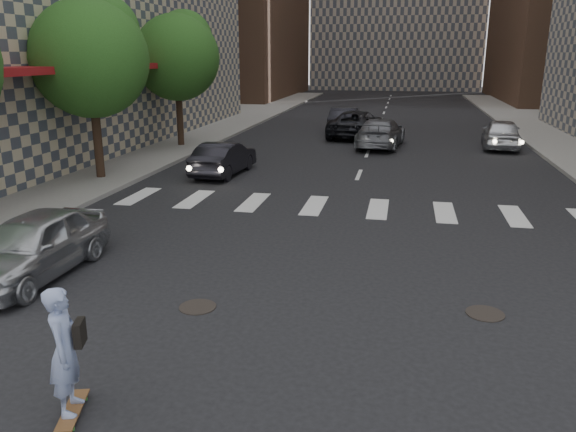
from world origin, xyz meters
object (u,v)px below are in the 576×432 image
tree_c (178,53)px  traffic_car_b (381,133)px  skateboarder (66,351)px  silver_sedan (33,245)px  traffic_car_a (224,158)px  traffic_car_c (357,124)px  tree_b (93,53)px  traffic_car_e (345,120)px  traffic_car_d (501,133)px

tree_c → traffic_car_b: tree_c is taller
skateboarder → silver_sedan: 5.54m
traffic_car_a → traffic_car_c: size_ratio=0.72×
tree_c → traffic_car_a: bearing=-55.7°
tree_b → traffic_car_e: size_ratio=1.47×
traffic_car_a → traffic_car_d: (11.77, 9.04, 0.10)m
tree_b → skateboarder: (7.01, -13.40, -3.68)m
tree_b → tree_c: same height
traffic_car_d → traffic_car_e: bearing=-24.1°
traffic_car_b → traffic_car_e: traffic_car_e is taller
traffic_car_c → traffic_car_e: bearing=-61.1°
traffic_car_a → traffic_car_e: size_ratio=0.88×
tree_b → traffic_car_d: bearing=34.3°
traffic_car_d → silver_sedan: bearing=63.1°
silver_sedan → traffic_car_a: bearing=87.0°
tree_b → silver_sedan: tree_b is taller
silver_sedan → traffic_car_a: 11.02m
skateboarder → traffic_car_e: (0.53, 29.00, -0.22)m
tree_b → traffic_car_b: 14.68m
traffic_car_b → tree_b: bearing=51.3°
silver_sedan → traffic_car_c: traffic_car_c is taller
tree_b → traffic_car_e: 17.76m
tree_b → traffic_car_a: 6.08m
traffic_car_e → traffic_car_d: bearing=151.3°
skateboarder → traffic_car_b: (2.95, 23.45, -0.23)m
skateboarder → traffic_car_c: size_ratio=0.34×
skateboarder → traffic_car_b: skateboarder is taller
traffic_car_c → traffic_car_d: (7.52, -2.49, -0.01)m
traffic_car_e → tree_c: bearing=45.7°
tree_b → skateboarder: 15.56m
tree_c → traffic_car_e: bearing=45.2°
silver_sedan → traffic_car_e: (4.05, 24.74, 0.05)m
skateboarder → traffic_car_b: 23.64m
traffic_car_c → traffic_car_d: traffic_car_c is taller
traffic_car_c → skateboarder: bearing=93.8°
silver_sedan → traffic_car_b: (6.47, 19.19, 0.04)m
traffic_car_b → silver_sedan: bearing=77.4°
skateboarder → silver_sedan: bearing=112.6°
skateboarder → tree_c: bearing=91.2°
tree_c → skateboarder: size_ratio=3.59×
traffic_car_c → tree_c: bearing=39.4°
tree_b → tree_c: bearing=90.0°
tree_c → skateboarder: bearing=-71.9°
silver_sedan → traffic_car_c: (4.95, 22.53, 0.06)m
traffic_car_b → traffic_car_c: traffic_car_c is taller
traffic_car_a → traffic_car_b: bearing=-120.8°
tree_c → traffic_car_e: (7.53, 7.60, -3.90)m
silver_sedan → tree_b: bearing=111.5°
traffic_car_a → traffic_car_e: (3.35, 13.74, 0.09)m
tree_c → traffic_car_a: (4.19, -6.14, -4.00)m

